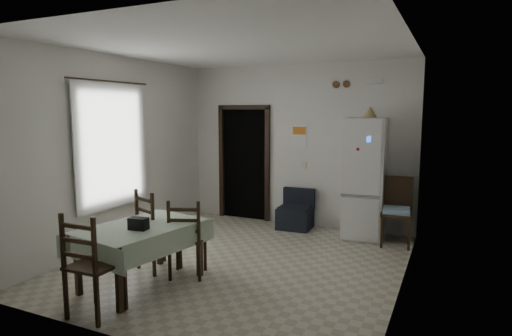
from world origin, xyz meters
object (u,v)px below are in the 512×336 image
Objects in this scene: dining_chair_near_head at (95,263)px; fridge at (365,178)px; dining_table at (142,255)px; dining_chair_far_right at (188,237)px; dining_chair_far_left at (159,229)px; corner_chair at (396,212)px; navy_seat at (295,209)px.

fridge is at bearing -118.34° from dining_chair_near_head.
dining_chair_far_right is (0.32, 0.48, 0.13)m from dining_table.
fridge is 1.39× the size of dining_table.
dining_chair_far_right is at bearing -103.34° from dining_chair_near_head.
fridge reaches higher than dining_chair_near_head.
dining_chair_far_left is at bearing -25.75° from dining_chair_far_right.
corner_chair is 4.42m from dining_chair_near_head.
navy_seat is 0.49× the size of dining_table.
dining_chair_near_head is (-1.93, -3.92, -0.44)m from fridge.
corner_chair is 0.97× the size of dining_chair_near_head.
navy_seat is 3.99m from dining_chair_near_head.
dining_chair_far_right is at bearing -138.45° from corner_chair.
fridge is 3.41m from dining_chair_far_left.
dining_table is (-2.54, -2.87, -0.16)m from corner_chair.
navy_seat is at bearing 176.48° from fridge.
dining_chair_far_left is 1.34m from dining_chair_near_head.
dining_table is 0.57m from dining_chair_far_left.
dining_chair_far_left is (-2.16, -2.60, -0.45)m from fridge.
dining_chair_far_right is (0.48, -0.04, -0.04)m from dining_chair_far_left.
dining_table is at bearing -137.10° from corner_chair.
corner_chair is 0.99× the size of dining_chair_far_left.
dining_table reaches higher than navy_seat.
dining_chair_far_right is at bearing -102.86° from navy_seat.
dining_chair_near_head is at bearing -119.69° from fridge.
corner_chair reaches higher than dining_chair_far_right.
corner_chair reaches higher than dining_table.
corner_chair is (1.74, -0.25, 0.18)m from navy_seat.
corner_chair is 3.84m from dining_table.
corner_chair is 1.06× the size of dining_chair_far_right.
dining_chair_far_left is (-0.96, -2.60, 0.19)m from navy_seat.
dining_chair_far_left is 0.48m from dining_chair_far_right.
fridge is 0.75m from corner_chair.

